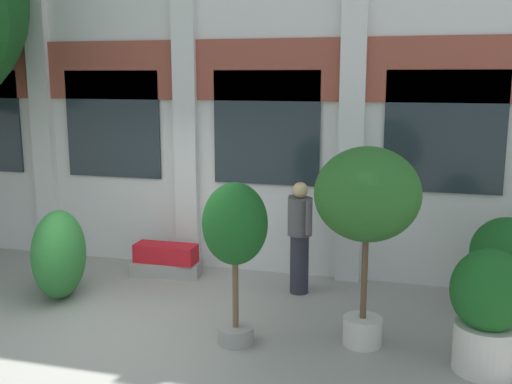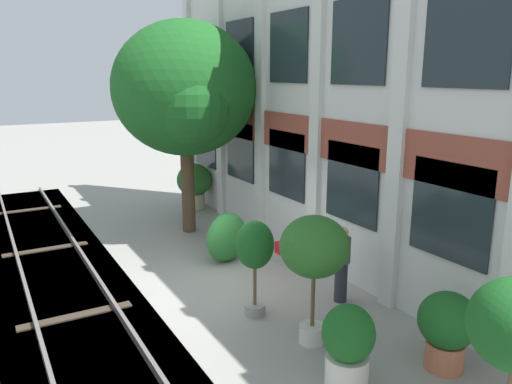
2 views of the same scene
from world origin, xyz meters
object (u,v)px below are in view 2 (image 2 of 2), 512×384
at_px(potted_plant_ribbed_drum, 348,344).
at_px(topiary_hedge, 227,237).
at_px(potted_plant_fluted_column, 194,183).
at_px(potted_plant_low_pan, 255,249).
at_px(potted_plant_glazed_jar, 447,326).
at_px(resident_by_doorway, 342,262).
at_px(potted_plant_terracotta_small, 314,251).
at_px(broadleaf_tree, 185,93).
at_px(potted_plant_square_trough, 291,256).

bearing_deg(potted_plant_ribbed_drum, topiary_hedge, 172.31).
height_order(potted_plant_fluted_column, topiary_hedge, potted_plant_fluted_column).
bearing_deg(potted_plant_low_pan, potted_plant_glazed_jar, 28.95).
bearing_deg(topiary_hedge, potted_plant_low_pan, -15.70).
bearing_deg(resident_by_doorway, potted_plant_low_pan, 34.05).
bearing_deg(potted_plant_terracotta_small, topiary_hedge, 173.98).
relative_size(broadleaf_tree, potted_plant_terracotta_small, 2.63).
bearing_deg(potted_plant_glazed_jar, potted_plant_square_trough, 176.57).
bearing_deg(potted_plant_square_trough, resident_by_doorway, -5.24).
xyz_separation_m(broadleaf_tree, topiary_hedge, (2.69, -0.09, -3.40)).
bearing_deg(broadleaf_tree, topiary_hedge, -1.94).
height_order(potted_plant_terracotta_small, potted_plant_ribbed_drum, potted_plant_terracotta_small).
relative_size(potted_plant_glazed_jar, potted_plant_fluted_column, 0.82).
bearing_deg(potted_plant_ribbed_drum, potted_plant_terracotta_small, 166.97).
distance_m(potted_plant_fluted_column, potted_plant_terracotta_small, 9.37).
relative_size(potted_plant_square_trough, potted_plant_ribbed_drum, 0.84).
xyz_separation_m(broadleaf_tree, potted_plant_ribbed_drum, (8.16, -0.83, -3.31)).
height_order(potted_plant_low_pan, resident_by_doorway, potted_plant_low_pan).
bearing_deg(topiary_hedge, potted_plant_glazed_jar, 8.88).
height_order(potted_plant_fluted_column, resident_by_doorway, resident_by_doorway).
xyz_separation_m(potted_plant_fluted_column, topiary_hedge, (5.00, -1.24, -0.28)).
bearing_deg(potted_plant_square_trough, potted_plant_ribbed_drum, -23.70).
bearing_deg(potted_plant_fluted_column, resident_by_doorway, -1.62).
xyz_separation_m(potted_plant_glazed_jar, potted_plant_low_pan, (-3.07, -1.70, 0.60)).
relative_size(potted_plant_low_pan, potted_plant_fluted_column, 1.21).
xyz_separation_m(potted_plant_low_pan, resident_by_doorway, (0.38, 1.79, -0.47)).
bearing_deg(topiary_hedge, broadleaf_tree, 178.06).
bearing_deg(potted_plant_low_pan, topiary_hedge, 164.30).
xyz_separation_m(broadleaf_tree, potted_plant_glazed_jar, (8.54, 0.82, -3.28)).
distance_m(potted_plant_terracotta_small, resident_by_doorway, 1.96).
xyz_separation_m(potted_plant_terracotta_small, topiary_hedge, (-4.19, 0.44, -1.07)).
bearing_deg(broadleaf_tree, resident_by_doorway, 8.89).
bearing_deg(potted_plant_terracotta_small, potted_plant_fluted_column, 169.64).
xyz_separation_m(broadleaf_tree, potted_plant_fluted_column, (-2.31, 1.15, -3.12)).
height_order(potted_plant_fluted_column, potted_plant_ribbed_drum, potted_plant_fluted_column).
relative_size(potted_plant_square_trough, potted_plant_fluted_column, 0.71).
xyz_separation_m(potted_plant_square_trough, potted_plant_fluted_column, (-6.05, 0.04, 0.65)).
xyz_separation_m(resident_by_doorway, topiary_hedge, (-3.17, -1.01, -0.24)).
bearing_deg(potted_plant_fluted_column, potted_plant_ribbed_drum, -10.69).
distance_m(resident_by_doorway, topiary_hedge, 3.33).
relative_size(potted_plant_terracotta_small, potted_plant_ribbed_drum, 1.74).
height_order(potted_plant_fluted_column, potted_plant_terracotta_small, potted_plant_terracotta_small).
bearing_deg(potted_plant_glazed_jar, potted_plant_fluted_column, 178.29).
relative_size(potted_plant_low_pan, topiary_hedge, 1.52).
bearing_deg(resident_by_doorway, potted_plant_square_trough, -49.14).
bearing_deg(potted_plant_glazed_jar, potted_plant_ribbed_drum, -103.04).
xyz_separation_m(potted_plant_low_pan, topiary_hedge, (-2.78, 0.78, -0.71)).
xyz_separation_m(potted_plant_low_pan, potted_plant_fluted_column, (-7.78, 2.02, -0.43)).
relative_size(potted_plant_low_pan, potted_plant_terracotta_small, 0.82).
bearing_deg(potted_plant_fluted_column, potted_plant_square_trough, -0.35).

